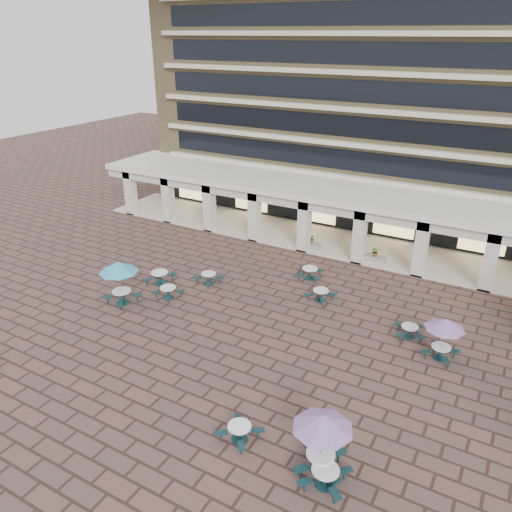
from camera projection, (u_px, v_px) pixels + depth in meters
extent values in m
plane|color=brown|center=(243.00, 338.00, 26.73)|extent=(120.00, 120.00, 0.00)
cube|color=#927D52|center=(395.00, 83.00, 42.44)|extent=(40.00, 15.00, 22.00)
cube|color=beige|center=(359.00, 179.00, 38.96)|extent=(36.80, 0.50, 0.35)
cube|color=black|center=(361.00, 162.00, 38.61)|extent=(35.20, 0.05, 1.60)
cube|color=beige|center=(361.00, 146.00, 37.89)|extent=(36.80, 0.50, 0.35)
cube|color=black|center=(364.00, 128.00, 37.54)|extent=(35.20, 0.05, 1.60)
cube|color=beige|center=(365.00, 110.00, 36.82)|extent=(36.80, 0.50, 0.35)
cube|color=black|center=(367.00, 92.00, 36.47)|extent=(35.20, 0.05, 1.60)
cube|color=beige|center=(368.00, 73.00, 35.75)|extent=(36.80, 0.50, 0.35)
cube|color=black|center=(370.00, 53.00, 35.40)|extent=(35.20, 0.05, 1.60)
cube|color=beige|center=(371.00, 33.00, 34.68)|extent=(36.80, 0.50, 0.35)
cube|color=black|center=(374.00, 13.00, 34.33)|extent=(35.20, 0.05, 1.60)
cube|color=white|center=(346.00, 192.00, 36.90)|extent=(42.00, 6.60, 0.40)
cube|color=beige|center=(331.00, 208.00, 34.83)|extent=(42.00, 0.30, 0.90)
cube|color=black|center=(356.00, 212.00, 40.04)|extent=(38.00, 0.15, 3.20)
cube|color=beige|center=(342.00, 243.00, 38.61)|extent=(42.00, 6.00, 0.12)
cube|color=beige|center=(131.00, 192.00, 44.26)|extent=(0.80, 0.80, 4.00)
cube|color=beige|center=(168.00, 199.00, 42.37)|extent=(0.80, 0.80, 4.00)
cube|color=beige|center=(209.00, 207.00, 40.47)|extent=(0.80, 0.80, 4.00)
cube|color=beige|center=(255.00, 216.00, 38.58)|extent=(0.80, 0.80, 4.00)
cube|color=beige|center=(304.00, 225.00, 36.69)|extent=(0.80, 0.80, 4.00)
cube|color=beige|center=(360.00, 236.00, 34.80)|extent=(0.80, 0.80, 4.00)
cube|color=beige|center=(421.00, 248.00, 32.91)|extent=(0.80, 0.80, 4.00)
cube|color=beige|center=(490.00, 261.00, 31.02)|extent=(0.80, 0.80, 4.00)
cube|color=#FFD88C|center=(193.00, 187.00, 47.16)|extent=(3.20, 0.08, 2.40)
cube|color=#FFD88C|center=(251.00, 197.00, 44.30)|extent=(3.20, 0.08, 2.40)
cube|color=#FFD88C|center=(318.00, 208.00, 41.43)|extent=(3.20, 0.08, 2.40)
cube|color=#FFD88C|center=(394.00, 221.00, 38.57)|extent=(3.20, 0.08, 2.40)
cube|color=#FFD88C|center=(483.00, 237.00, 35.70)|extent=(3.20, 0.08, 2.40)
cylinder|color=#123337|center=(240.00, 439.00, 20.11)|extent=(0.67, 0.67, 0.04)
cylinder|color=#123337|center=(240.00, 434.00, 19.99)|extent=(0.17, 0.17, 0.63)
cylinder|color=white|center=(239.00, 426.00, 19.83)|extent=(0.96, 0.96, 0.05)
cube|color=#123337|center=(258.00, 430.00, 20.01)|extent=(0.58, 0.52, 0.05)
cylinder|color=#123337|center=(258.00, 434.00, 20.10)|extent=(0.08, 0.08, 0.40)
cube|color=#123337|center=(238.00, 418.00, 20.62)|extent=(0.52, 0.58, 0.05)
cylinder|color=#123337|center=(238.00, 422.00, 20.71)|extent=(0.08, 0.08, 0.40)
cube|color=#123337|center=(221.00, 433.00, 19.87)|extent=(0.58, 0.52, 0.05)
cylinder|color=#123337|center=(221.00, 437.00, 19.96)|extent=(0.08, 0.08, 0.40)
cube|color=#123337|center=(241.00, 446.00, 19.27)|extent=(0.52, 0.58, 0.05)
cylinder|color=#123337|center=(241.00, 450.00, 19.36)|extent=(0.08, 0.08, 0.40)
cylinder|color=#123337|center=(123.00, 303.00, 30.22)|extent=(0.79, 0.79, 0.04)
cylinder|color=#123337|center=(122.00, 298.00, 30.07)|extent=(0.20, 0.20, 0.74)
cylinder|color=white|center=(121.00, 291.00, 29.89)|extent=(1.12, 1.12, 0.06)
cube|color=#123337|center=(137.00, 295.00, 30.12)|extent=(0.68, 0.62, 0.06)
cylinder|color=#123337|center=(137.00, 299.00, 30.22)|extent=(0.09, 0.09, 0.47)
cube|color=#123337|center=(124.00, 289.00, 30.82)|extent=(0.62, 0.68, 0.06)
cylinder|color=#123337|center=(124.00, 293.00, 30.92)|extent=(0.09, 0.09, 0.47)
cube|color=#123337|center=(107.00, 297.00, 29.93)|extent=(0.68, 0.62, 0.06)
cylinder|color=#123337|center=(108.00, 300.00, 30.04)|extent=(0.09, 0.09, 0.47)
cube|color=#123337|center=(120.00, 303.00, 29.23)|extent=(0.62, 0.68, 0.06)
cylinder|color=#123337|center=(121.00, 307.00, 29.34)|extent=(0.09, 0.09, 0.47)
cylinder|color=gray|center=(120.00, 283.00, 29.67)|extent=(0.06, 0.06, 2.69)
cone|color=#39A0CB|center=(118.00, 267.00, 29.23)|extent=(2.36, 2.36, 0.62)
cylinder|color=#123337|center=(169.00, 297.00, 30.81)|extent=(0.68, 0.68, 0.04)
cylinder|color=#123337|center=(168.00, 293.00, 30.68)|extent=(0.17, 0.17, 0.64)
cylinder|color=white|center=(168.00, 288.00, 30.52)|extent=(0.97, 0.97, 0.05)
cube|color=#123337|center=(181.00, 291.00, 30.74)|extent=(0.59, 0.54, 0.05)
cylinder|color=#123337|center=(181.00, 294.00, 30.83)|extent=(0.08, 0.08, 0.41)
cube|color=#123337|center=(168.00, 286.00, 31.32)|extent=(0.54, 0.59, 0.05)
cylinder|color=#123337|center=(168.00, 289.00, 31.41)|extent=(0.08, 0.08, 0.41)
cube|color=#123337|center=(156.00, 293.00, 30.54)|extent=(0.59, 0.54, 0.05)
cylinder|color=#123337|center=(156.00, 296.00, 30.63)|extent=(0.08, 0.08, 0.41)
cube|color=#123337|center=(168.00, 298.00, 29.96)|extent=(0.54, 0.59, 0.05)
cylinder|color=#123337|center=(168.00, 301.00, 30.05)|extent=(0.08, 0.08, 0.41)
cylinder|color=#123337|center=(320.00, 469.00, 18.72)|extent=(0.76, 0.76, 0.04)
cylinder|color=#123337|center=(320.00, 463.00, 18.59)|extent=(0.19, 0.19, 0.71)
cylinder|color=white|center=(321.00, 454.00, 18.41)|extent=(1.08, 1.08, 0.05)
cube|color=#123337|center=(339.00, 452.00, 18.89)|extent=(0.58, 0.66, 0.05)
cylinder|color=#123337|center=(338.00, 457.00, 18.99)|extent=(0.09, 0.09, 0.45)
cube|color=#123337|center=(308.00, 445.00, 19.22)|extent=(0.66, 0.58, 0.05)
cylinder|color=#123337|center=(308.00, 450.00, 19.32)|extent=(0.09, 0.09, 0.45)
cube|color=#123337|center=(301.00, 469.00, 18.19)|extent=(0.58, 0.66, 0.05)
cylinder|color=#123337|center=(301.00, 474.00, 18.29)|extent=(0.09, 0.09, 0.45)
cube|color=#123337|center=(333.00, 477.00, 17.85)|extent=(0.66, 0.58, 0.05)
cylinder|color=#123337|center=(333.00, 482.00, 17.96)|extent=(0.09, 0.09, 0.45)
cylinder|color=gray|center=(321.00, 444.00, 18.20)|extent=(0.05, 0.05, 2.60)
cone|color=#8A66A4|center=(323.00, 422.00, 17.78)|extent=(2.27, 2.27, 0.60)
cylinder|color=#123337|center=(324.00, 485.00, 18.09)|extent=(0.71, 0.71, 0.04)
cylinder|color=#123337|center=(325.00, 478.00, 17.96)|extent=(0.18, 0.18, 0.67)
cylinder|color=white|center=(326.00, 470.00, 17.80)|extent=(1.02, 1.02, 0.05)
cube|color=#123337|center=(345.00, 470.00, 18.15)|extent=(0.59, 0.61, 0.05)
cylinder|color=#123337|center=(344.00, 475.00, 18.24)|extent=(0.08, 0.08, 0.43)
cube|color=#123337|center=(316.00, 460.00, 18.60)|extent=(0.61, 0.59, 0.05)
cylinder|color=#123337|center=(315.00, 464.00, 18.70)|extent=(0.08, 0.08, 0.43)
cube|color=#123337|center=(305.00, 482.00, 17.69)|extent=(0.59, 0.61, 0.05)
cylinder|color=#123337|center=(305.00, 487.00, 17.78)|extent=(0.08, 0.08, 0.43)
cube|color=#123337|center=(335.00, 494.00, 17.23)|extent=(0.61, 0.59, 0.05)
cylinder|color=#123337|center=(335.00, 499.00, 17.33)|extent=(0.08, 0.08, 0.43)
cylinder|color=#123337|center=(209.00, 283.00, 32.58)|extent=(0.67, 0.67, 0.04)
cylinder|color=#123337|center=(209.00, 279.00, 32.45)|extent=(0.17, 0.17, 0.63)
cylinder|color=white|center=(209.00, 274.00, 32.30)|extent=(0.96, 0.96, 0.05)
cube|color=#123337|center=(220.00, 277.00, 32.44)|extent=(0.59, 0.50, 0.05)
cylinder|color=#123337|center=(220.00, 280.00, 32.53)|extent=(0.08, 0.08, 0.40)
cube|color=#123337|center=(209.00, 272.00, 33.09)|extent=(0.50, 0.59, 0.05)
cylinder|color=#123337|center=(209.00, 275.00, 33.18)|extent=(0.08, 0.08, 0.40)
cube|color=#123337|center=(197.00, 278.00, 32.38)|extent=(0.59, 0.50, 0.05)
cylinder|color=#123337|center=(197.00, 281.00, 32.47)|extent=(0.08, 0.08, 0.40)
cube|color=#123337|center=(208.00, 283.00, 31.73)|extent=(0.50, 0.59, 0.05)
cylinder|color=#123337|center=(208.00, 286.00, 31.82)|extent=(0.08, 0.08, 0.40)
cylinder|color=#123337|center=(310.00, 278.00, 33.20)|extent=(0.71, 0.71, 0.04)
cylinder|color=#123337|center=(310.00, 274.00, 33.07)|extent=(0.18, 0.18, 0.67)
cylinder|color=white|center=(310.00, 268.00, 32.91)|extent=(1.02, 1.02, 0.05)
cube|color=#123337|center=(320.00, 270.00, 33.32)|extent=(0.56, 0.62, 0.05)
cylinder|color=#123337|center=(320.00, 273.00, 33.42)|extent=(0.08, 0.08, 0.43)
cube|color=#123337|center=(304.00, 268.00, 33.69)|extent=(0.62, 0.56, 0.05)
cylinder|color=#123337|center=(304.00, 271.00, 33.78)|extent=(0.08, 0.08, 0.43)
cube|color=#123337|center=(299.00, 275.00, 32.73)|extent=(0.56, 0.62, 0.05)
cylinder|color=#123337|center=(299.00, 278.00, 32.83)|extent=(0.08, 0.08, 0.43)
cube|color=#123337|center=(316.00, 277.00, 32.37)|extent=(0.62, 0.56, 0.05)
cylinder|color=#123337|center=(316.00, 281.00, 32.46)|extent=(0.08, 0.08, 0.43)
cylinder|color=#123337|center=(409.00, 337.00, 26.85)|extent=(0.63, 0.63, 0.04)
cylinder|color=#123337|center=(409.00, 332.00, 26.74)|extent=(0.16, 0.16, 0.60)
cylinder|color=white|center=(410.00, 327.00, 26.59)|extent=(0.90, 0.90, 0.05)
cube|color=#123337|center=(418.00, 327.00, 27.06)|extent=(0.44, 0.56, 0.05)
cylinder|color=#123337|center=(417.00, 330.00, 27.15)|extent=(0.07, 0.07, 0.38)
cube|color=#123337|center=(399.00, 325.00, 27.22)|extent=(0.56, 0.44, 0.05)
cylinder|color=#123337|center=(399.00, 328.00, 27.31)|extent=(0.07, 0.07, 0.38)
cube|color=#123337|center=(401.00, 335.00, 26.33)|extent=(0.44, 0.56, 0.05)
cylinder|color=#123337|center=(400.00, 338.00, 26.41)|extent=(0.07, 0.07, 0.38)
cube|color=#123337|center=(420.00, 337.00, 26.17)|extent=(0.56, 0.44, 0.05)
cylinder|color=#123337|center=(420.00, 340.00, 26.26)|extent=(0.07, 0.07, 0.38)
cylinder|color=#123337|center=(439.00, 358.00, 25.11)|extent=(0.66, 0.66, 0.04)
cylinder|color=#123337|center=(440.00, 353.00, 24.99)|extent=(0.17, 0.17, 0.62)
cylinder|color=white|center=(441.00, 347.00, 24.84)|extent=(0.94, 0.94, 0.05)
cube|color=#123337|center=(455.00, 351.00, 24.97)|extent=(0.58, 0.49, 0.05)
cylinder|color=#123337|center=(454.00, 355.00, 25.06)|extent=(0.08, 0.08, 0.39)
cube|color=#123337|center=(435.00, 343.00, 25.61)|extent=(0.49, 0.58, 0.05)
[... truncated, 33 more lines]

